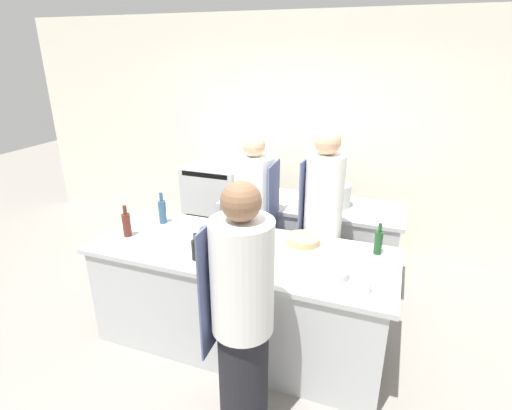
% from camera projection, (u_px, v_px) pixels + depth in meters
% --- Properties ---
extents(ground_plane, '(16.00, 16.00, 0.00)m').
position_uv_depth(ground_plane, '(242.00, 338.00, 3.53)').
color(ground_plane, gray).
extents(wall_back, '(8.00, 0.06, 2.80)m').
position_uv_depth(wall_back, '(307.00, 136.00, 4.88)').
color(wall_back, silver).
rests_on(wall_back, ground_plane).
extents(prep_counter, '(2.45, 0.94, 0.89)m').
position_uv_depth(prep_counter, '(242.00, 296.00, 3.37)').
color(prep_counter, '#B7BABC').
rests_on(prep_counter, ground_plane).
extents(pass_counter, '(1.86, 0.70, 0.89)m').
position_uv_depth(pass_counter, '(309.00, 241.00, 4.31)').
color(pass_counter, '#B7BABC').
rests_on(pass_counter, ground_plane).
extents(oven_range, '(0.70, 0.70, 1.04)m').
position_uv_depth(oven_range, '(218.00, 203.00, 5.19)').
color(oven_range, '#B7BABC').
rests_on(oven_range, ground_plane).
extents(chef_at_prep_near, '(0.39, 0.38, 1.74)m').
position_uv_depth(chef_at_prep_near, '(242.00, 318.00, 2.42)').
color(chef_at_prep_near, black).
rests_on(chef_at_prep_near, ground_plane).
extents(chef_at_stove, '(0.40, 0.38, 1.67)m').
position_uv_depth(chef_at_stove, '(255.00, 219.00, 3.91)').
color(chef_at_stove, black).
rests_on(chef_at_stove, ground_plane).
extents(chef_at_pass_far, '(0.35, 0.33, 1.80)m').
position_uv_depth(chef_at_pass_far, '(322.00, 229.00, 3.51)').
color(chef_at_pass_far, black).
rests_on(chef_at_pass_far, ground_plane).
extents(bottle_olive_oil, '(0.08, 0.08, 0.26)m').
position_uv_depth(bottle_olive_oil, '(254.00, 238.00, 3.15)').
color(bottle_olive_oil, '#B2A84C').
rests_on(bottle_olive_oil, prep_counter).
extents(bottle_vinegar, '(0.07, 0.07, 0.22)m').
position_uv_depth(bottle_vinegar, '(196.00, 249.00, 3.02)').
color(bottle_vinegar, black).
rests_on(bottle_vinegar, prep_counter).
extents(bottle_wine, '(0.06, 0.06, 0.26)m').
position_uv_depth(bottle_wine, '(378.00, 242.00, 3.09)').
color(bottle_wine, '#19471E').
rests_on(bottle_wine, prep_counter).
extents(bottle_cooking_oil, '(0.07, 0.07, 0.28)m').
position_uv_depth(bottle_cooking_oil, '(127.00, 224.00, 3.39)').
color(bottle_cooking_oil, '#5B2319').
rests_on(bottle_cooking_oil, prep_counter).
extents(bottle_sauce, '(0.07, 0.07, 0.30)m').
position_uv_depth(bottle_sauce, '(162.00, 211.00, 3.64)').
color(bottle_sauce, '#2D5175').
rests_on(bottle_sauce, prep_counter).
extents(bowl_mixing_large, '(0.27, 0.27, 0.07)m').
position_uv_depth(bowl_mixing_large, '(247.00, 231.00, 3.44)').
color(bowl_mixing_large, '#B7BABC').
rests_on(bowl_mixing_large, prep_counter).
extents(bowl_prep_small, '(0.20, 0.20, 0.07)m').
position_uv_depth(bowl_prep_small, '(211.00, 233.00, 3.40)').
color(bowl_prep_small, navy).
rests_on(bowl_prep_small, prep_counter).
extents(bowl_ceramic_blue, '(0.16, 0.16, 0.06)m').
position_uv_depth(bowl_ceramic_blue, '(337.00, 274.00, 2.79)').
color(bowl_ceramic_blue, '#B7BABC').
rests_on(bowl_ceramic_blue, prep_counter).
extents(bowl_wooden_salad, '(0.28, 0.28, 0.06)m').
position_uv_depth(bowl_wooden_salad, '(303.00, 240.00, 3.29)').
color(bowl_wooden_salad, tan).
rests_on(bowl_wooden_salad, prep_counter).
extents(cup, '(0.10, 0.10, 0.09)m').
position_uv_depth(cup, '(364.00, 286.00, 2.63)').
color(cup, white).
rests_on(cup, prep_counter).
extents(stockpot, '(0.32, 0.32, 0.23)m').
position_uv_depth(stockpot, '(335.00, 195.00, 4.05)').
color(stockpot, '#B7BABC').
rests_on(stockpot, pass_counter).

